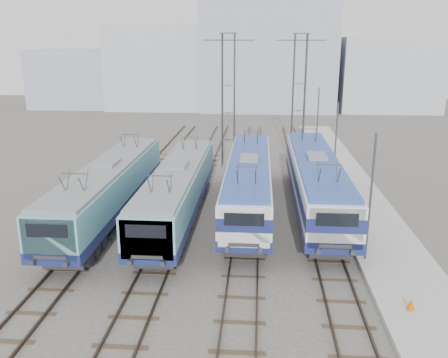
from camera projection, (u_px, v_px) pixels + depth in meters
ground at (198, 276)px, 23.73m from camera, size 160.00×160.00×0.00m
platform at (371, 221)px, 30.60m from camera, size 4.00×70.00×0.30m
locomotive_far_left at (108, 187)px, 30.47m from camera, size 2.88×18.18×3.42m
locomotive_center_left at (178, 189)px, 30.36m from camera, size 2.80×17.65×3.32m
locomotive_center_right at (249, 180)px, 31.87m from camera, size 2.87×18.17×3.41m
locomotive_far_right at (316, 179)px, 31.87m from camera, size 2.96×18.76×3.53m
catenary_tower_west at (228, 95)px, 42.95m from camera, size 4.50×1.20×12.00m
catenary_tower_east at (299, 93)px, 44.38m from camera, size 4.50×1.20×12.00m
mast_front at (370, 201)px, 24.04m from camera, size 0.12×0.12×7.00m
mast_mid at (335, 149)px, 35.53m from camera, size 0.12×0.12×7.00m
mast_rear at (317, 123)px, 47.02m from camera, size 0.12×0.12×7.00m
safety_cone at (411, 304)px, 20.06m from camera, size 0.34×0.34×0.55m
building_west at (164, 67)px, 82.18m from camera, size 18.00×12.00×14.00m
building_center at (268, 56)px, 80.30m from camera, size 22.00×14.00×18.00m
building_east at (387, 74)px, 79.66m from camera, size 16.00×12.00×12.00m
building_far_west at (75, 79)px, 83.92m from camera, size 14.00×10.00×10.00m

